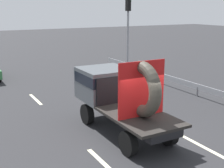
# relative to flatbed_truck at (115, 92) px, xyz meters

# --- Properties ---
(ground_plane) EXTENTS (120.00, 120.00, 0.00)m
(ground_plane) POSITION_rel_flatbed_truck_xyz_m (0.36, -1.70, -1.53)
(ground_plane) COLOR #28282B
(flatbed_truck) EXTENTS (2.02, 5.28, 3.07)m
(flatbed_truck) POSITION_rel_flatbed_truck_xyz_m (0.00, 0.00, 0.00)
(flatbed_truck) COLOR black
(flatbed_truck) RESTS_ON ground_plane
(traffic_light) EXTENTS (0.42, 0.36, 5.46)m
(traffic_light) POSITION_rel_flatbed_truck_xyz_m (6.72, 9.83, 2.06)
(traffic_light) COLOR gray
(traffic_light) RESTS_ON ground_plane
(guardrail) EXTENTS (0.10, 16.58, 0.71)m
(guardrail) POSITION_rel_flatbed_truck_xyz_m (6.24, 3.75, -1.00)
(guardrail) COLOR gray
(guardrail) RESTS_ON ground_plane
(lane_dash_left_far) EXTENTS (0.16, 2.16, 0.01)m
(lane_dash_left_far) POSITION_rel_flatbed_truck_xyz_m (-1.83, 5.50, -1.52)
(lane_dash_left_far) COLOR beige
(lane_dash_left_far) RESTS_ON ground_plane
(lane_dash_right_near) EXTENTS (0.16, 2.34, 0.01)m
(lane_dash_right_near) POSITION_rel_flatbed_truck_xyz_m (1.83, -3.12, -1.52)
(lane_dash_right_near) COLOR beige
(lane_dash_right_near) RESTS_ON ground_plane
(lane_dash_right_far) EXTENTS (0.16, 2.94, 0.01)m
(lane_dash_right_far) POSITION_rel_flatbed_truck_xyz_m (1.83, 5.22, -1.52)
(lane_dash_right_far) COLOR beige
(lane_dash_right_far) RESTS_ON ground_plane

